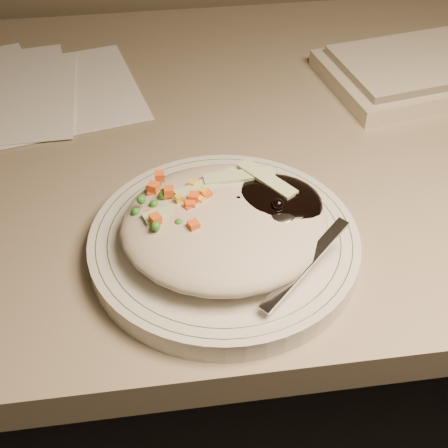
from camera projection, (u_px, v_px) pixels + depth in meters
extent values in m
cube|color=gray|center=(276.00, 138.00, 0.78)|extent=(1.40, 0.70, 0.04)
cylinder|color=silver|center=(224.00, 244.00, 0.60)|extent=(0.26, 0.26, 0.02)
torus|color=#144723|center=(224.00, 236.00, 0.59)|extent=(0.24, 0.24, 0.00)
torus|color=#144723|center=(224.00, 236.00, 0.59)|extent=(0.22, 0.22, 0.00)
ellipsoid|color=#C0B39B|center=(225.00, 224.00, 0.57)|extent=(0.19, 0.18, 0.04)
ellipsoid|color=black|center=(270.00, 205.00, 0.58)|extent=(0.10, 0.09, 0.03)
ellipsoid|color=orange|center=(174.00, 213.00, 0.58)|extent=(0.08, 0.08, 0.02)
sphere|color=black|center=(238.00, 202.00, 0.57)|extent=(0.01, 0.01, 0.01)
sphere|color=black|center=(268.00, 195.00, 0.58)|extent=(0.01, 0.01, 0.01)
sphere|color=black|center=(293.00, 194.00, 0.58)|extent=(0.01, 0.01, 0.01)
sphere|color=black|center=(283.00, 191.00, 0.59)|extent=(0.01, 0.01, 0.01)
sphere|color=black|center=(278.00, 205.00, 0.56)|extent=(0.01, 0.01, 0.01)
sphere|color=black|center=(266.00, 200.00, 0.58)|extent=(0.01, 0.01, 0.01)
sphere|color=black|center=(276.00, 191.00, 0.59)|extent=(0.01, 0.01, 0.01)
cube|color=#FE601C|center=(169.00, 191.00, 0.57)|extent=(0.01, 0.01, 0.01)
cube|color=#FE601C|center=(188.00, 214.00, 0.56)|extent=(0.01, 0.01, 0.01)
cube|color=#FE601C|center=(154.00, 187.00, 0.58)|extent=(0.01, 0.01, 0.01)
cube|color=#FE601C|center=(194.00, 197.00, 0.57)|extent=(0.01, 0.01, 0.01)
cube|color=#FE601C|center=(191.00, 205.00, 0.56)|extent=(0.01, 0.01, 0.01)
cube|color=#FE601C|center=(152.00, 191.00, 0.59)|extent=(0.01, 0.01, 0.01)
cube|color=#FE601C|center=(166.00, 194.00, 0.58)|extent=(0.01, 0.01, 0.01)
cube|color=#FE601C|center=(189.00, 208.00, 0.56)|extent=(0.01, 0.01, 0.01)
cube|color=#FE601C|center=(206.00, 195.00, 0.57)|extent=(0.01, 0.01, 0.01)
cube|color=#FE601C|center=(160.00, 176.00, 0.59)|extent=(0.01, 0.01, 0.01)
cube|color=#FE601C|center=(155.00, 219.00, 0.55)|extent=(0.01, 0.01, 0.01)
cube|color=#FE601C|center=(194.00, 226.00, 0.54)|extent=(0.01, 0.01, 0.01)
cube|color=#FE601C|center=(150.00, 216.00, 0.56)|extent=(0.01, 0.01, 0.01)
cube|color=#FE601C|center=(153.00, 194.00, 0.59)|extent=(0.01, 0.01, 0.01)
sphere|color=#388C28|center=(189.00, 202.00, 0.57)|extent=(0.01, 0.01, 0.01)
sphere|color=#388C28|center=(156.00, 226.00, 0.54)|extent=(0.01, 0.01, 0.01)
sphere|color=#388C28|center=(154.00, 204.00, 0.57)|extent=(0.01, 0.01, 0.01)
sphere|color=#388C28|center=(141.00, 200.00, 0.56)|extent=(0.01, 0.01, 0.01)
sphere|color=#388C28|center=(186.00, 199.00, 0.58)|extent=(0.01, 0.01, 0.01)
sphere|color=#388C28|center=(196.00, 224.00, 0.56)|extent=(0.01, 0.01, 0.01)
sphere|color=#388C28|center=(173.00, 209.00, 0.57)|extent=(0.01, 0.01, 0.01)
sphere|color=#388C28|center=(168.00, 224.00, 0.56)|extent=(0.01, 0.01, 0.01)
sphere|color=#388C28|center=(136.00, 212.00, 0.57)|extent=(0.01, 0.01, 0.01)
sphere|color=#388C28|center=(165.00, 193.00, 0.58)|extent=(0.01, 0.01, 0.01)
sphere|color=#388C28|center=(163.00, 195.00, 0.57)|extent=(0.01, 0.01, 0.01)
sphere|color=#388C28|center=(156.00, 216.00, 0.56)|extent=(0.01, 0.01, 0.01)
sphere|color=#388C28|center=(179.00, 223.00, 0.55)|extent=(0.01, 0.01, 0.01)
sphere|color=#388C28|center=(209.00, 187.00, 0.59)|extent=(0.01, 0.01, 0.01)
cube|color=yellow|center=(184.00, 199.00, 0.58)|extent=(0.01, 0.01, 0.01)
cube|color=yellow|center=(201.00, 201.00, 0.57)|extent=(0.01, 0.01, 0.01)
cube|color=yellow|center=(172.00, 198.00, 0.58)|extent=(0.01, 0.01, 0.01)
cube|color=yellow|center=(179.00, 199.00, 0.57)|extent=(0.01, 0.01, 0.01)
cube|color=yellow|center=(174.00, 211.00, 0.57)|extent=(0.01, 0.01, 0.01)
cube|color=yellow|center=(203.00, 192.00, 0.57)|extent=(0.01, 0.01, 0.01)
cube|color=yellow|center=(192.00, 184.00, 0.59)|extent=(0.01, 0.01, 0.01)
cube|color=yellow|center=(184.00, 211.00, 0.57)|extent=(0.01, 0.01, 0.01)
cube|color=#B2D18C|center=(208.00, 184.00, 0.59)|extent=(0.07, 0.04, 0.00)
cube|color=#B2D18C|center=(239.00, 176.00, 0.59)|extent=(0.07, 0.02, 0.00)
cube|color=#B2D18C|center=(180.00, 209.00, 0.56)|extent=(0.07, 0.03, 0.00)
cube|color=#B2D18C|center=(267.00, 179.00, 0.59)|extent=(0.05, 0.06, 0.00)
cube|color=#B2D18C|center=(231.00, 219.00, 0.56)|extent=(0.07, 0.03, 0.00)
ellipsoid|color=silver|center=(278.00, 214.00, 0.56)|extent=(0.06, 0.06, 0.01)
cube|color=silver|center=(306.00, 264.00, 0.53)|extent=(0.09, 0.08, 0.03)
cube|color=white|center=(21.00, 99.00, 0.81)|extent=(0.34, 0.27, 0.00)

